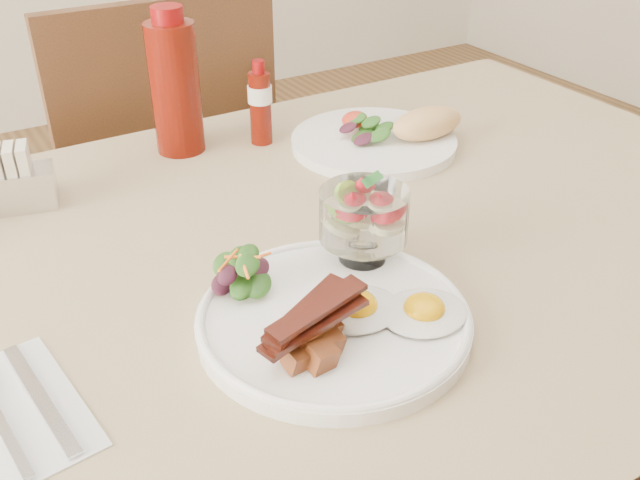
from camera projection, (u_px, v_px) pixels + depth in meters
table at (328, 295)px, 0.93m from camera, size 1.33×0.88×0.75m
chair_far at (161, 188)px, 1.48m from camera, size 0.42×0.42×0.93m
main_plate at (334, 320)px, 0.73m from camera, size 0.28×0.28×0.02m
fried_eggs at (390, 309)px, 0.72m from camera, size 0.15×0.12×0.03m
bacon_potato_pile at (312, 332)px, 0.66m from camera, size 0.12×0.08×0.05m
side_salad at (243, 274)px, 0.75m from camera, size 0.08×0.07×0.04m
fruit_cup at (364, 216)px, 0.78m from camera, size 0.10×0.10×0.10m
second_plate at (386, 136)px, 1.10m from camera, size 0.26×0.26×0.06m
ketchup_bottle at (175, 86)px, 1.05m from camera, size 0.08×0.08×0.22m
hot_sauce_bottle at (260, 104)px, 1.09m from camera, size 0.04×0.04×0.13m
sugar_caddy at (14, 182)px, 0.93m from camera, size 0.10×0.07×0.09m
napkin_cutlery at (20, 409)px, 0.63m from camera, size 0.12×0.19×0.01m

